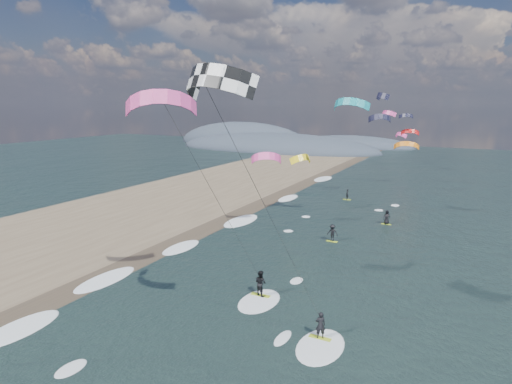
% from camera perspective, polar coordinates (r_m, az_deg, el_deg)
% --- Properties ---
extents(ground, '(260.00, 260.00, 0.00)m').
position_cam_1_polar(ground, '(25.78, -11.01, -20.73)').
color(ground, black).
rests_on(ground, ground).
extents(sand_strip, '(26.00, 240.00, 0.00)m').
position_cam_1_polar(sand_strip, '(48.39, -26.35, -6.00)').
color(sand_strip, brown).
rests_on(sand_strip, ground).
extents(wet_sand_strip, '(3.00, 240.00, 0.00)m').
position_cam_1_polar(wet_sand_strip, '(39.72, -15.82, -8.95)').
color(wet_sand_strip, '#382D23').
rests_on(wet_sand_strip, ground).
extents(coastal_hills, '(80.00, 41.00, 15.00)m').
position_cam_1_polar(coastal_hills, '(138.50, 2.04, 6.08)').
color(coastal_hills, '#3D4756').
rests_on(coastal_hills, ground).
extents(kitesurfer_near_a, '(7.81, 8.82, 15.94)m').
position_cam_1_polar(kitesurfer_near_a, '(20.33, -3.49, 6.80)').
color(kitesurfer_near_a, '#A9C322').
rests_on(kitesurfer_near_a, ground).
extents(kitesurfer_near_b, '(7.29, 9.27, 15.08)m').
position_cam_1_polar(kitesurfer_near_b, '(26.70, -8.22, 3.75)').
color(kitesurfer_near_b, '#A9C322').
rests_on(kitesurfer_near_b, ground).
extents(far_kitesurfers, '(8.66, 20.17, 1.80)m').
position_cam_1_polar(far_kitesurfers, '(48.77, 12.67, -3.84)').
color(far_kitesurfers, '#A9C322').
rests_on(far_kitesurfers, ground).
extents(bg_kite_field, '(12.88, 67.54, 9.01)m').
position_cam_1_polar(bg_kite_field, '(72.03, 16.20, 8.52)').
color(bg_kite_field, red).
rests_on(bg_kite_field, ground).
extents(shoreline_surf, '(2.40, 79.40, 0.11)m').
position_cam_1_polar(shoreline_surf, '(42.36, -10.22, -7.37)').
color(shoreline_surf, white).
rests_on(shoreline_surf, ground).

